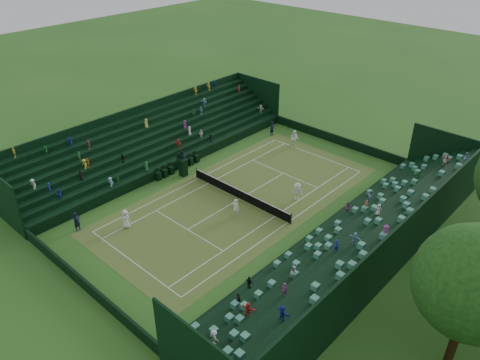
{
  "coord_description": "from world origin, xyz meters",
  "views": [
    {
      "loc": [
        24.31,
        -26.4,
        23.0
      ],
      "look_at": [
        0.0,
        0.0,
        2.0
      ],
      "focal_mm": 35.0,
      "sensor_mm": 36.0,
      "label": 1
    }
  ],
  "objects_px": {
    "player_near_west": "(126,219)",
    "player_far_east": "(297,191)",
    "player_near_east": "(236,208)",
    "umpire_chair": "(183,165)",
    "tennis_net": "(240,194)",
    "player_far_west": "(294,139)"
  },
  "relations": [
    {
      "from": "player_near_west",
      "to": "player_far_east",
      "type": "distance_m",
      "value": 15.13
    },
    {
      "from": "player_near_east",
      "to": "player_far_east",
      "type": "distance_m",
      "value": 6.09
    },
    {
      "from": "umpire_chair",
      "to": "player_far_east",
      "type": "relative_size",
      "value": 1.52
    },
    {
      "from": "player_near_east",
      "to": "player_far_east",
      "type": "bearing_deg",
      "value": -124.28
    },
    {
      "from": "tennis_net",
      "to": "player_far_east",
      "type": "bearing_deg",
      "value": 41.25
    },
    {
      "from": "tennis_net",
      "to": "player_far_west",
      "type": "distance_m",
      "value": 12.36
    },
    {
      "from": "player_far_east",
      "to": "player_near_west",
      "type": "bearing_deg",
      "value": -138.44
    },
    {
      "from": "player_near_west",
      "to": "player_near_east",
      "type": "xyz_separation_m",
      "value": [
        5.58,
        7.28,
        0.04
      ]
    },
    {
      "from": "player_far_east",
      "to": "player_near_east",
      "type": "bearing_deg",
      "value": -128.81
    },
    {
      "from": "player_near_west",
      "to": "umpire_chair",
      "type": "bearing_deg",
      "value": -91.2
    },
    {
      "from": "player_near_east",
      "to": "player_far_west",
      "type": "distance_m",
      "value": 14.99
    },
    {
      "from": "umpire_chair",
      "to": "player_near_east",
      "type": "xyz_separation_m",
      "value": [
        8.71,
        -1.7,
        -0.25
      ]
    },
    {
      "from": "player_near_east",
      "to": "player_near_west",
      "type": "bearing_deg",
      "value": 39.72
    },
    {
      "from": "tennis_net",
      "to": "umpire_chair",
      "type": "distance_m",
      "value": 7.14
    },
    {
      "from": "tennis_net",
      "to": "player_near_east",
      "type": "height_order",
      "value": "player_near_east"
    },
    {
      "from": "player_near_east",
      "to": "umpire_chair",
      "type": "bearing_deg",
      "value": -23.87
    },
    {
      "from": "umpire_chair",
      "to": "player_far_east",
      "type": "xyz_separation_m",
      "value": [
        10.94,
        3.97,
        -0.26
      ]
    },
    {
      "from": "tennis_net",
      "to": "player_near_east",
      "type": "xyz_separation_m",
      "value": [
        1.62,
        -2.29,
        0.36
      ]
    },
    {
      "from": "player_near_west",
      "to": "player_far_west",
      "type": "relative_size",
      "value": 0.88
    },
    {
      "from": "tennis_net",
      "to": "player_near_west",
      "type": "height_order",
      "value": "player_near_west"
    },
    {
      "from": "player_near_west",
      "to": "player_far_east",
      "type": "xyz_separation_m",
      "value": [
        7.81,
        12.96,
        0.03
      ]
    },
    {
      "from": "tennis_net",
      "to": "player_near_east",
      "type": "bearing_deg",
      "value": -54.76
    }
  ]
}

